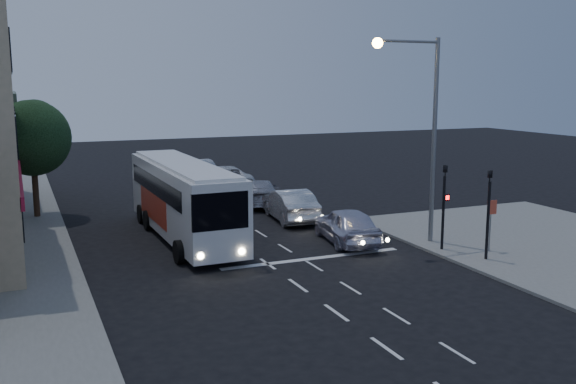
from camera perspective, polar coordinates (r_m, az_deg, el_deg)
name	(u,v)px	position (r m, az deg, el deg)	size (l,w,h in m)	color
ground	(287,278)	(24.22, -0.08, -7.63)	(120.00, 120.00, 0.00)	black
road_markings	(284,253)	(27.62, -0.32, -5.42)	(8.00, 30.55, 0.01)	silver
tour_bus	(183,198)	(30.11, -9.28, -0.49)	(2.79, 11.74, 3.59)	white
car_suv	(347,225)	(29.24, 5.27, -2.95)	(1.94, 4.82, 1.64)	silver
car_sedan_a	(290,205)	(33.78, 0.17, -1.14)	(1.77, 5.08, 1.67)	silver
car_sedan_b	(260,192)	(38.20, -2.53, -0.02)	(2.06, 5.08, 1.47)	#9A9BA5
car_sedan_c	(223,177)	(43.93, -5.77, 1.31)	(2.64, 5.72, 1.59)	silver
car_extra	(200,168)	(49.62, -7.85, 2.12)	(1.47, 4.20, 1.39)	silver
traffic_signal_main	(444,197)	(28.04, 13.72, -0.41)	(0.25, 0.35, 4.10)	black
traffic_signal_side	(489,204)	(26.96, 17.42, -0.99)	(0.18, 0.15, 4.10)	black
regulatory_sign	(491,217)	(28.47, 17.62, -2.13)	(0.45, 0.12, 2.20)	slate
streetlight	(422,117)	(28.66, 11.87, 6.55)	(3.32, 0.44, 9.00)	slate
street_tree	(32,135)	(36.40, -21.82, 4.76)	(4.00, 4.00, 6.20)	black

